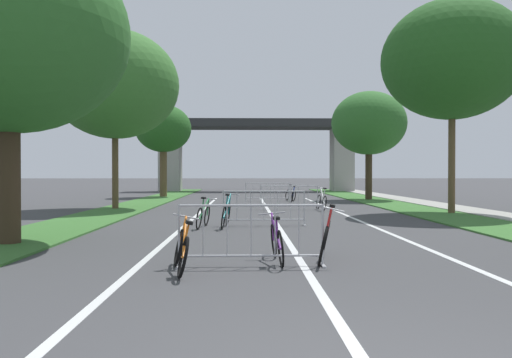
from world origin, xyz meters
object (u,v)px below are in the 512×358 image
object	(u,v)px
tree_left_oak_near	(8,33)
tree_right_cypress_far	(452,60)
bicycle_red_2	(325,239)
bicycle_purple_3	(277,242)
tree_right_pine_far	(369,123)
crowd_barrier_third	(289,198)
tree_left_oak_mid	(115,85)
bicycle_teal_0	(226,214)
bicycle_orange_7	(181,250)
bicycle_green_4	(203,215)
bicycle_white_5	(321,201)
crowd_barrier_nearest	(251,235)
crowd_barrier_fourth	(267,192)
crowd_barrier_second	(264,208)
bicycle_silver_1	(291,194)
tree_left_pine_near	(163,129)
bicycle_blue_6	(293,195)

from	to	relation	value
tree_left_oak_near	tree_right_cypress_far	xyz separation A→B (m)	(13.10, 8.12, 1.28)
bicycle_red_2	bicycle_purple_3	bearing A→B (deg)	17.75
tree_right_pine_far	crowd_barrier_third	xyz separation A→B (m)	(-5.31, -7.56, -3.95)
tree_left_oak_mid	bicycle_teal_0	bearing A→B (deg)	-55.58
tree_right_pine_far	bicycle_orange_7	distance (m)	23.09
bicycle_green_4	tree_left_oak_mid	bearing A→B (deg)	128.59
tree_right_cypress_far	bicycle_white_5	bearing A→B (deg)	158.20
tree_left_oak_mid	crowd_barrier_nearest	distance (m)	15.43
crowd_barrier_fourth	crowd_barrier_second	bearing A→B (deg)	-92.97
bicycle_teal_0	bicycle_silver_1	world-z (taller)	bicycle_teal_0
bicycle_purple_3	bicycle_red_2	bearing A→B (deg)	3.38
tree_right_cypress_far	bicycle_red_2	distance (m)	13.34
tree_left_oak_near	bicycle_teal_0	bearing A→B (deg)	36.75
tree_left_oak_mid	tree_right_cypress_far	xyz separation A→B (m)	(13.59, -2.74, 0.51)
tree_left_pine_near	crowd_barrier_nearest	xyz separation A→B (m)	(5.45, -24.56, -3.93)
bicycle_white_5	bicycle_green_4	bearing A→B (deg)	-128.18
tree_right_pine_far	crowd_barrier_second	distance (m)	16.11
bicycle_teal_0	bicycle_orange_7	bearing A→B (deg)	-89.20
tree_left_pine_near	bicycle_red_2	size ratio (longest dim) A/B	3.42
tree_left_oak_near	crowd_barrier_third	xyz separation A→B (m)	(7.05, 10.54, -4.11)
bicycle_white_5	crowd_barrier_second	bearing A→B (deg)	-117.91
tree_left_oak_near	bicycle_blue_6	bearing A→B (deg)	64.87
tree_right_cypress_far	crowd_barrier_third	bearing A→B (deg)	158.20
tree_left_oak_near	tree_left_oak_mid	size ratio (longest dim) A/B	0.88
crowd_barrier_nearest	bicycle_red_2	size ratio (longest dim) A/B	1.41
bicycle_silver_1	bicycle_purple_3	size ratio (longest dim) A/B	0.98
crowd_barrier_fourth	bicycle_blue_6	size ratio (longest dim) A/B	1.59
tree_left_oak_mid	bicycle_orange_7	world-z (taller)	tree_left_oak_mid
bicycle_teal_0	bicycle_purple_3	world-z (taller)	bicycle_teal_0
bicycle_red_2	tree_left_oak_near	bearing A→B (deg)	-6.42
bicycle_purple_3	crowd_barrier_third	bearing A→B (deg)	81.06
bicycle_silver_1	tree_left_oak_mid	bearing A→B (deg)	25.24
tree_left_pine_near	bicycle_white_5	xyz separation A→B (m)	(8.57, -11.93, -4.08)
tree_left_pine_near	crowd_barrier_fourth	size ratio (longest dim) A/B	2.42
crowd_barrier_third	bicycle_green_4	xyz separation A→B (m)	(-3.11, -7.09, -0.17)
tree_left_oak_mid	crowd_barrier_third	size ratio (longest dim) A/B	3.10
crowd_barrier_second	bicycle_purple_3	distance (m)	6.18
tree_left_oak_mid	bicycle_orange_7	bearing A→B (deg)	-71.65
crowd_barrier_second	bicycle_orange_7	size ratio (longest dim) A/B	1.49
bicycle_red_2	bicycle_blue_6	size ratio (longest dim) A/B	1.12
crowd_barrier_fourth	crowd_barrier_nearest	bearing A→B (deg)	-93.32
bicycle_green_4	bicycle_purple_3	bearing A→B (deg)	-64.99
tree_right_pine_far	crowd_barrier_third	bearing A→B (deg)	-125.10
tree_left_pine_near	bicycle_orange_7	size ratio (longest dim) A/B	3.64
tree_left_oak_near	bicycle_red_2	size ratio (longest dim) A/B	3.87
tree_right_cypress_far	crowd_barrier_third	size ratio (longest dim) A/B	3.28
tree_right_cypress_far	tree_left_oak_near	bearing A→B (deg)	-148.22
tree_left_pine_near	tree_right_cypress_far	size ratio (longest dim) A/B	0.74
crowd_barrier_second	crowd_barrier_fourth	xyz separation A→B (m)	(0.68, 13.15, 0.00)
tree_left_oak_near	tree_right_cypress_far	bearing A→B (deg)	31.78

